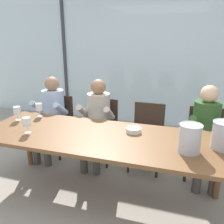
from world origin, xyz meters
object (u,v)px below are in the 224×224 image
Objects in this scene: chair_right_of_center at (204,137)px; person_olive_shirt at (206,128)px; person_pale_blue_shirt at (51,112)px; person_beige_jumper at (97,117)px; wine_glass_center_pour at (39,108)px; wine_glass_near_bucket at (27,123)px; chair_center at (147,131)px; chair_left_of_center at (102,125)px; dining_table at (102,141)px; ice_bucket_secondary at (190,138)px; tasting_bowl at (134,130)px; chair_near_curtain at (58,120)px; ice_bucket_primary at (223,135)px; wine_glass_by_left_taster at (17,111)px.

chair_right_of_center is 0.22m from person_olive_shirt.
chair_right_of_center is 2.15m from person_pale_blue_shirt.
person_beige_jumper reaches higher than wine_glass_center_pour.
wine_glass_center_pour is (-0.19, 0.51, 0.00)m from wine_glass_near_bucket.
person_beige_jumper is (-0.69, -0.12, 0.17)m from chair_center.
person_beige_jumper is at bearing 31.54° from wine_glass_center_pour.
chair_left_of_center is at bearing 177.99° from chair_center.
dining_table is at bearing -110.88° from chair_center.
ice_bucket_secondary reaches higher than chair_right_of_center.
tasting_bowl is (0.62, -0.71, 0.27)m from chair_left_of_center.
chair_right_of_center is 0.73× the size of person_pale_blue_shirt.
chair_left_of_center is 0.93m from wine_glass_center_pour.
wine_glass_center_pour is (-0.64, -0.39, 0.19)m from person_beige_jumper.
tasting_bowl is (1.35, -0.55, 0.10)m from person_pale_blue_shirt.
ice_bucket_primary reaches higher than chair_near_curtain.
wine_glass_center_pour is (-1.27, 0.16, 0.09)m from tasting_bowl.
wine_glass_center_pour is at bearing -136.53° from chair_left_of_center.
person_beige_jumper reaches higher than ice_bucket_secondary.
ice_bucket_primary reaches higher than chair_right_of_center.
chair_right_of_center is at bearing 94.96° from ice_bucket_primary.
person_beige_jumper is at bearing 144.75° from ice_bucket_secondary.
chair_near_curtain is 0.67m from wine_glass_center_pour.
wine_glass_center_pour reaches higher than chair_near_curtain.
chair_right_of_center is at bearing 1.52° from chair_left_of_center.
person_pale_blue_shirt is (-0.00, -0.16, 0.17)m from chair_near_curtain.
chair_left_of_center is 5.36× the size of tasting_bowl.
person_pale_blue_shirt is 1.00× the size of person_beige_jumper.
ice_bucket_primary reaches higher than wine_glass_near_bucket.
ice_bucket_secondary reaches higher than chair_left_of_center.
chair_near_curtain and chair_right_of_center have the same top height.
ice_bucket_secondary is (-0.22, -0.98, 0.38)m from chair_right_of_center.
wine_glass_center_pour is at bearing 110.77° from wine_glass_near_bucket.
ice_bucket_secondary is (-0.22, -0.85, 0.21)m from person_olive_shirt.
person_olive_shirt is (1.41, -0.16, 0.17)m from chair_left_of_center.
wine_glass_center_pour is (0.08, -0.56, 0.36)m from chair_near_curtain.
ice_bucket_primary reaches higher than wine_glass_by_left_taster.
chair_near_curtain is at bearing 152.28° from ice_bucket_secondary.
chair_near_curtain is 0.73× the size of person_pale_blue_shirt.
tasting_bowl reaches higher than dining_table.
chair_right_of_center is at bearing 18.10° from wine_glass_by_left_taster.
person_beige_jumper reaches higher than chair_left_of_center.
chair_near_curtain is 0.76m from person_beige_jumper.
person_pale_blue_shirt is 7.30× the size of tasting_bowl.
person_pale_blue_shirt is at bearing -164.54° from chair_left_of_center.
chair_right_of_center is 0.73× the size of person_beige_jumper.
tasting_bowl is (-0.78, -0.55, 0.10)m from person_olive_shirt.
person_pale_blue_shirt and person_olive_shirt have the same top height.
person_olive_shirt is (2.13, -0.16, 0.17)m from chair_near_curtain.
chair_near_curtain is at bearing 152.23° from tasting_bowl.
dining_table is 15.25× the size of wine_glass_near_bucket.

